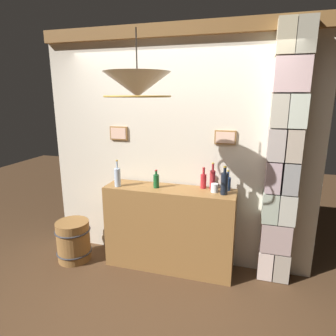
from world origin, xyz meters
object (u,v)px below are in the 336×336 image
liquor_bottle_scotch (203,180)px  glass_tumbler_rocks (214,188)px  liquor_bottle_mezcal (212,179)px  wooden_barrel (74,241)px  liquor_bottle_gin (228,183)px  liquor_bottle_port (117,177)px  liquor_bottle_rye (224,183)px  liquor_bottle_amaro (156,181)px  pendant_lamp (137,85)px

liquor_bottle_scotch → glass_tumbler_rocks: size_ratio=2.53×
liquor_bottle_mezcal → wooden_barrel: size_ratio=0.60×
liquor_bottle_scotch → liquor_bottle_gin: bearing=-2.4°
glass_tumbler_rocks → liquor_bottle_port: bearing=-174.6°
liquor_bottle_gin → liquor_bottle_port: bearing=-170.8°
liquor_bottle_mezcal → liquor_bottle_port: bearing=-168.8°
liquor_bottle_mezcal → glass_tumbler_rocks: (0.04, -0.10, -0.07)m
liquor_bottle_rye → liquor_bottle_amaro: 0.76m
liquor_bottle_scotch → liquor_bottle_rye: (0.24, -0.15, 0.03)m
liquor_bottle_rye → pendant_lamp: size_ratio=0.54×
liquor_bottle_rye → wooden_barrel: liquor_bottle_rye is taller
liquor_bottle_amaro → wooden_barrel: liquor_bottle_amaro is taller
liquor_bottle_gin → glass_tumbler_rocks: liquor_bottle_gin is taller
liquor_bottle_mezcal → liquor_bottle_amaro: bearing=-168.0°
liquor_bottle_rye → wooden_barrel: 2.00m
liquor_bottle_gin → liquor_bottle_mezcal: bearing=176.4°
liquor_bottle_gin → wooden_barrel: (-1.83, -0.29, -0.82)m
liquor_bottle_port → glass_tumbler_rocks: bearing=5.4°
pendant_lamp → liquor_bottle_port: bearing=132.1°
liquor_bottle_mezcal → liquor_bottle_gin: liquor_bottle_mezcal is taller
liquor_bottle_mezcal → liquor_bottle_amaro: liquor_bottle_mezcal is taller
glass_tumbler_rocks → wooden_barrel: bearing=-173.4°
liquor_bottle_port → wooden_barrel: bearing=-171.3°
liquor_bottle_scotch → glass_tumbler_rocks: 0.18m
liquor_bottle_gin → liquor_bottle_amaro: 0.80m
liquor_bottle_rye → glass_tumbler_rocks: size_ratio=3.24×
liquor_bottle_port → liquor_bottle_gin: 1.25m
liquor_bottle_mezcal → glass_tumbler_rocks: liquor_bottle_mezcal is taller
liquor_bottle_port → pendant_lamp: size_ratio=0.54×
liquor_bottle_gin → glass_tumbler_rocks: 0.16m
liquor_bottle_rye → liquor_bottle_amaro: bearing=178.7°
liquor_bottle_gin → pendant_lamp: bearing=-134.3°
liquor_bottle_mezcal → wooden_barrel: (-1.66, -0.30, -0.85)m
wooden_barrel → liquor_bottle_scotch: bearing=10.9°
pendant_lamp → wooden_barrel: (-1.09, 0.46, -1.84)m
glass_tumbler_rocks → wooden_barrel: (-1.69, -0.20, -0.78)m
liquor_bottle_amaro → wooden_barrel: size_ratio=0.41×
liquor_bottle_port → liquor_bottle_gin: (1.23, 0.20, -0.03)m
liquor_bottle_gin → liquor_bottle_scotch: bearing=177.6°
liquor_bottle_mezcal → glass_tumbler_rocks: size_ratio=3.19×
liquor_bottle_gin → pendant_lamp: size_ratio=0.40×
liquor_bottle_mezcal → liquor_bottle_amaro: (-0.62, -0.13, -0.03)m
liquor_bottle_scotch → pendant_lamp: pendant_lamp is taller
glass_tumbler_rocks → wooden_barrel: 1.88m
liquor_bottle_gin → pendant_lamp: (-0.73, -0.75, 1.02)m
liquor_bottle_gin → wooden_barrel: liquor_bottle_gin is taller
liquor_bottle_scotch → liquor_bottle_amaro: 0.53m
liquor_bottle_rye → liquor_bottle_scotch: bearing=148.6°
liquor_bottle_port → pendant_lamp: (0.50, -0.55, 0.99)m
liquor_bottle_rye → liquor_bottle_amaro: size_ratio=1.48×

